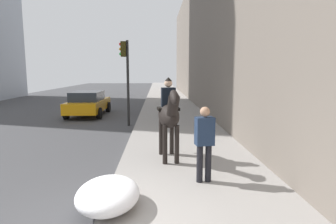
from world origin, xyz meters
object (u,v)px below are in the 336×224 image
(pedestrian_greeting, at_px, (204,139))
(traffic_light_near_curb, at_px, (126,69))
(mounted_horse_near, at_px, (169,114))
(car_near_lane, at_px, (88,103))

(pedestrian_greeting, xyz_separation_m, traffic_light_near_curb, (7.39, 2.50, 1.58))
(mounted_horse_near, distance_m, car_near_lane, 10.04)
(pedestrian_greeting, bearing_deg, mounted_horse_near, 14.55)
(traffic_light_near_curb, bearing_deg, pedestrian_greeting, -161.30)
(mounted_horse_near, bearing_deg, pedestrian_greeting, 17.40)
(pedestrian_greeting, height_order, car_near_lane, pedestrian_greeting)
(pedestrian_greeting, bearing_deg, car_near_lane, 16.84)
(car_near_lane, distance_m, traffic_light_near_curb, 4.61)
(mounted_horse_near, distance_m, traffic_light_near_curb, 6.13)
(car_near_lane, bearing_deg, mounted_horse_near, -153.74)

